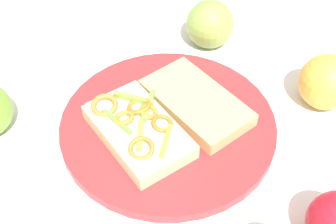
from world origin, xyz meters
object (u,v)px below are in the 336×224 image
at_px(apple_0, 210,24).
at_px(bread_slice_side, 196,102).
at_px(sandwich, 138,128).
at_px(apple_3, 327,82).
at_px(plate, 168,125).

bearing_deg(apple_0, bread_slice_side, 108.97).
height_order(sandwich, apple_3, apple_3).
height_order(bread_slice_side, apple_3, apple_3).
bearing_deg(plate, apple_3, -137.81).
distance_m(sandwich, apple_3, 0.29).
distance_m(sandwich, apple_0, 0.25).
distance_m(apple_0, apple_3, 0.22).
bearing_deg(apple_3, sandwich, 45.69).
bearing_deg(bread_slice_side, apple_3, -121.01).
distance_m(plate, sandwich, 0.06).
xyz_separation_m(apple_0, apple_3, (-0.21, 0.05, 0.00)).
height_order(plate, sandwich, sandwich).
bearing_deg(plate, sandwich, 62.91).
xyz_separation_m(bread_slice_side, apple_0, (0.06, -0.16, 0.02)).
relative_size(plate, bread_slice_side, 1.91).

